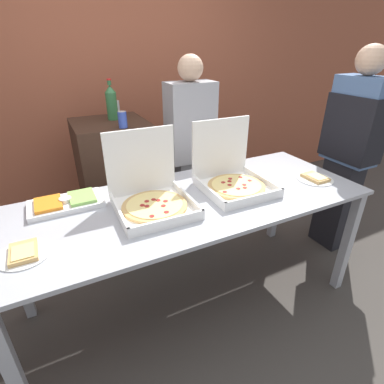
{
  "coord_description": "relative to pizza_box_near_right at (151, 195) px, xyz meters",
  "views": [
    {
      "loc": [
        -0.74,
        -1.47,
        1.73
      ],
      "look_at": [
        0.0,
        0.0,
        0.9
      ],
      "focal_mm": 28.0,
      "sensor_mm": 36.0,
      "label": 1
    }
  ],
  "objects": [
    {
      "name": "ground_plane",
      "position": [
        0.25,
        -0.03,
        -0.93
      ],
      "size": [
        16.0,
        16.0,
        0.0
      ],
      "primitive_type": "plane",
      "color": "#423D38"
    },
    {
      "name": "brick_wall_behind",
      "position": [
        0.25,
        1.67,
        0.47
      ],
      "size": [
        10.0,
        0.06,
        2.8
      ],
      "color": "#9E5138",
      "rests_on": "ground_plane"
    },
    {
      "name": "buffet_table",
      "position": [
        0.25,
        -0.03,
        -0.17
      ],
      "size": [
        2.25,
        0.87,
        0.85
      ],
      "color": "#A8AAB2",
      "rests_on": "ground_plane"
    },
    {
      "name": "pizza_box_near_right",
      "position": [
        0.0,
        0.0,
        0.0
      ],
      "size": [
        0.44,
        0.45,
        0.43
      ],
      "rotation": [
        0.0,
        0.0,
        -0.02
      ],
      "color": "white",
      "rests_on": "buffet_table"
    },
    {
      "name": "pizza_box_far_right",
      "position": [
        0.57,
        0.01,
        -0.0
      ],
      "size": [
        0.44,
        0.45,
        0.43
      ],
      "rotation": [
        0.0,
        0.0,
        -0.02
      ],
      "color": "white",
      "rests_on": "buffet_table"
    },
    {
      "name": "paper_plate_front_center",
      "position": [
        -0.68,
        -0.17,
        -0.06
      ],
      "size": [
        0.24,
        0.24,
        0.03
      ],
      "color": "white",
      "rests_on": "buffet_table"
    },
    {
      "name": "paper_plate_front_left",
      "position": [
        1.17,
        -0.16,
        -0.07
      ],
      "size": [
        0.25,
        0.25,
        0.03
      ],
      "color": "white",
      "rests_on": "buffet_table"
    },
    {
      "name": "veggie_tray",
      "position": [
        -0.45,
        0.23,
        -0.05
      ],
      "size": [
        0.42,
        0.24,
        0.05
      ],
      "color": "white",
      "rests_on": "buffet_table"
    },
    {
      "name": "sideboard_podium",
      "position": [
        0.01,
        1.02,
        -0.36
      ],
      "size": [
        0.59,
        0.6,
        1.13
      ],
      "color": "#382319",
      "rests_on": "ground_plane"
    },
    {
      "name": "soda_bottle",
      "position": [
        0.06,
        1.08,
        0.35
      ],
      "size": [
        0.09,
        0.09,
        0.33
      ],
      "color": "#2D6638",
      "rests_on": "sideboard_podium"
    },
    {
      "name": "soda_can_silver",
      "position": [
        0.13,
        1.24,
        0.27
      ],
      "size": [
        0.07,
        0.07,
        0.12
      ],
      "color": "silver",
      "rests_on": "sideboard_podium"
    },
    {
      "name": "soda_can_colored",
      "position": [
        0.07,
        0.77,
        0.27
      ],
      "size": [
        0.07,
        0.07,
        0.12
      ],
      "color": "#334CB2",
      "rests_on": "sideboard_podium"
    },
    {
      "name": "person_guest_cap",
      "position": [
        0.63,
        0.74,
        -0.07
      ],
      "size": [
        0.4,
        0.22,
        1.64
      ],
      "rotation": [
        0.0,
        0.0,
        3.14
      ],
      "color": "slate",
      "rests_on": "ground_plane"
    },
    {
      "name": "person_server_vest",
      "position": [
        1.75,
        0.03,
        0.04
      ],
      "size": [
        0.24,
        0.42,
        1.72
      ],
      "rotation": [
        0.0,
        0.0,
        1.57
      ],
      "color": "black",
      "rests_on": "ground_plane"
    }
  ]
}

